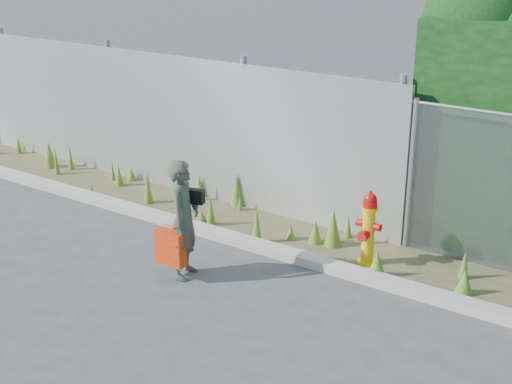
{
  "coord_description": "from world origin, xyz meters",
  "views": [
    {
      "loc": [
        4.35,
        -5.37,
        4.05
      ],
      "look_at": [
        -0.3,
        1.4,
        1.0
      ],
      "focal_mm": 50.0,
      "sensor_mm": 36.0,
      "label": 1
    }
  ],
  "objects": [
    {
      "name": "fire_hydrant",
      "position": [
        0.85,
        2.22,
        0.49
      ],
      "size": [
        0.34,
        0.3,
        1.0
      ],
      "rotation": [
        0.0,
        0.0,
        -0.06
      ],
      "color": "#E9AF0C",
      "rests_on": "ground"
    },
    {
      "name": "black_shoulder_bag",
      "position": [
        -0.79,
        0.81,
        1.02
      ],
      "size": [
        0.23,
        0.1,
        0.18
      ],
      "rotation": [
        0.0,
        0.0,
        0.21
      ],
      "color": "black"
    },
    {
      "name": "ground",
      "position": [
        0.0,
        0.0,
        0.0
      ],
      "size": [
        80.0,
        80.0,
        0.0
      ],
      "primitive_type": "plane",
      "color": "#3D3D3F",
      "rests_on": "ground"
    },
    {
      "name": "red_tote_bag",
      "position": [
        -0.95,
        0.51,
        0.41
      ],
      "size": [
        0.39,
        0.14,
        0.51
      ],
      "rotation": [
        0.0,
        0.0,
        0.02
      ],
      "color": "#A82509"
    },
    {
      "name": "curb",
      "position": [
        0.0,
        1.8,
        0.06
      ],
      "size": [
        16.0,
        0.22,
        0.12
      ],
      "primitive_type": "cube",
      "color": "gray",
      "rests_on": "ground"
    },
    {
      "name": "weed_strip",
      "position": [
        0.13,
        2.5,
        0.14
      ],
      "size": [
        16.0,
        1.34,
        0.54
      ],
      "color": "#453F27",
      "rests_on": "ground"
    },
    {
      "name": "corrugated_fence",
      "position": [
        -3.25,
        3.01,
        1.1
      ],
      "size": [
        8.5,
        0.21,
        2.3
      ],
      "color": "silver",
      "rests_on": "ground"
    },
    {
      "name": "woman",
      "position": [
        -0.86,
        0.68,
        0.75
      ],
      "size": [
        0.52,
        0.63,
        1.5
      ],
      "primitive_type": "imported",
      "rotation": [
        0.0,
        0.0,
        1.9
      ],
      "color": "#106B4B",
      "rests_on": "ground"
    }
  ]
}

